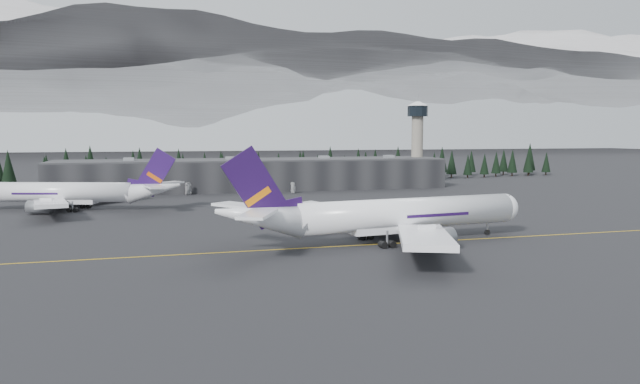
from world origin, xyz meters
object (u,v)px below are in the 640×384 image
object	(u,v)px
terminal	(255,174)
gse_vehicle_b	(293,191)
gse_vehicle_a	(188,193)
jet_parked	(74,193)
jet_main	(382,216)
control_tower	(417,133)

from	to	relation	value
terminal	gse_vehicle_b	size ratio (longest dim) A/B	36.72
terminal	gse_vehicle_a	size ratio (longest dim) A/B	32.51
jet_parked	gse_vehicle_b	size ratio (longest dim) A/B	14.43
jet_main	gse_vehicle_a	bearing A→B (deg)	101.76
jet_parked	gse_vehicle_b	distance (m)	81.16
gse_vehicle_a	jet_main	bearing A→B (deg)	-99.62
jet_parked	gse_vehicle_b	world-z (taller)	jet_parked
control_tower	gse_vehicle_b	distance (m)	71.13
terminal	control_tower	xyz separation A→B (m)	(75.00, 3.00, 17.11)
gse_vehicle_a	gse_vehicle_b	world-z (taller)	gse_vehicle_b
jet_main	gse_vehicle_a	xyz separation A→B (m)	(-36.01, 108.83, -5.16)
jet_main	gse_vehicle_b	distance (m)	105.35
jet_parked	gse_vehicle_a	distance (m)	49.65
control_tower	gse_vehicle_b	world-z (taller)	control_tower
control_tower	gse_vehicle_b	bearing A→B (deg)	-159.35
control_tower	jet_main	size ratio (longest dim) A/B	0.54
jet_main	control_tower	bearing A→B (deg)	55.97
control_tower	gse_vehicle_a	world-z (taller)	control_tower
jet_main	jet_parked	xyz separation A→B (m)	(-70.66, 73.58, -0.51)
jet_parked	gse_vehicle_b	bearing A→B (deg)	-140.47
control_tower	gse_vehicle_a	distance (m)	107.44
jet_parked	gse_vehicle_b	xyz separation A→B (m)	(74.63, 31.57, -4.59)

